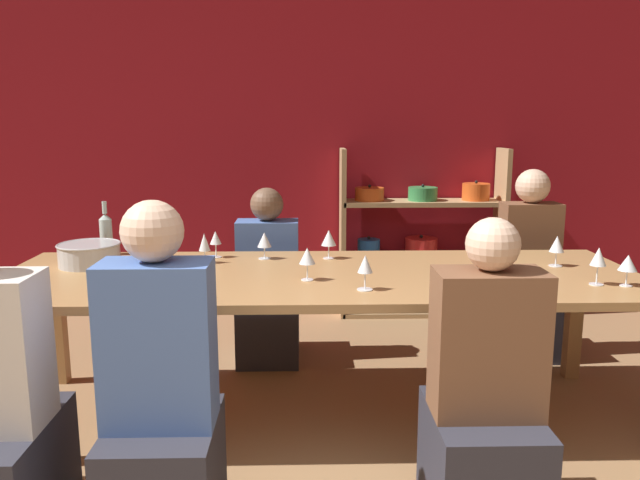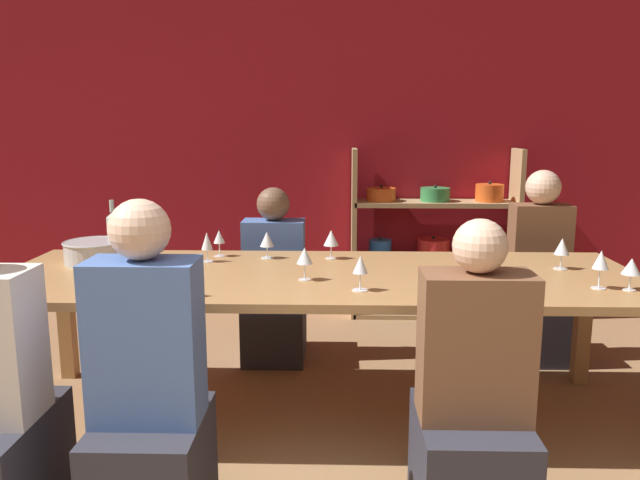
# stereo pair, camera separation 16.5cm
# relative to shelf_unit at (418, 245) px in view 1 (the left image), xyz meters

# --- Properties ---
(wall_back_red) EXTENTS (8.80, 0.06, 2.70)m
(wall_back_red) POSITION_rel_shelf_unit_xyz_m (-0.88, 0.20, 0.80)
(wall_back_red) COLOR maroon
(wall_back_red) RESTS_ON ground_plane
(shelf_unit) EXTENTS (1.27, 0.30, 1.30)m
(shelf_unit) POSITION_rel_shelf_unit_xyz_m (0.00, 0.00, 0.00)
(shelf_unit) COLOR tan
(shelf_unit) RESTS_ON ground_plane
(dining_table) EXTENTS (3.17, 1.09, 0.76)m
(dining_table) POSITION_rel_shelf_unit_xyz_m (-0.81, -1.75, 0.14)
(dining_table) COLOR #AD7F4C
(dining_table) RESTS_ON ground_plane
(mixing_bowl) EXTENTS (0.32, 0.32, 0.12)m
(mixing_bowl) POSITION_rel_shelf_unit_xyz_m (-2.02, -1.55, 0.27)
(mixing_bowl) COLOR #B7BABC
(mixing_bowl) RESTS_ON dining_table
(wine_bottle_dark) EXTENTS (0.07, 0.07, 0.30)m
(wine_bottle_dark) POSITION_rel_shelf_unit_xyz_m (-2.01, -1.27, 0.33)
(wine_bottle_dark) COLOR #B2C6C1
(wine_bottle_dark) RESTS_ON dining_table
(wine_glass_white_a) EXTENTS (0.07, 0.07, 0.16)m
(wine_glass_white_a) POSITION_rel_shelf_unit_xyz_m (-0.62, -2.07, 0.32)
(wine_glass_white_a) COLOR white
(wine_glass_white_a) RESTS_ON dining_table
(wine_glass_white_b) EXTENTS (0.08, 0.08, 0.15)m
(wine_glass_white_b) POSITION_rel_shelf_unit_xyz_m (0.59, -2.03, 0.31)
(wine_glass_white_b) COLOR white
(wine_glass_white_b) RESTS_ON dining_table
(wine_glass_white_c) EXTENTS (0.07, 0.07, 0.14)m
(wine_glass_white_c) POSITION_rel_shelf_unit_xyz_m (-0.01, -2.21, 0.31)
(wine_glass_white_c) COLOR white
(wine_glass_white_c) RESTS_ON dining_table
(wine_glass_red_a) EXTENTS (0.06, 0.06, 0.15)m
(wine_glass_red_a) POSITION_rel_shelf_unit_xyz_m (-1.38, -1.36, 0.31)
(wine_glass_red_a) COLOR white
(wine_glass_red_a) RESTS_ON dining_table
(wine_glass_red_b) EXTENTS (0.08, 0.08, 0.15)m
(wine_glass_red_b) POSITION_rel_shelf_unit_xyz_m (-1.11, -1.41, 0.31)
(wine_glass_red_b) COLOR white
(wine_glass_red_b) RESTS_ON dining_table
(wine_glass_white_d) EXTENTS (0.07, 0.07, 0.16)m
(wine_glass_white_d) POSITION_rel_shelf_unit_xyz_m (-1.42, -1.51, 0.31)
(wine_glass_white_d) COLOR white
(wine_glass_white_d) RESTS_ON dining_table
(wine_glass_empty_a) EXTENTS (0.07, 0.07, 0.18)m
(wine_glass_empty_a) POSITION_rel_shelf_unit_xyz_m (0.46, -2.01, 0.33)
(wine_glass_empty_a) COLOR white
(wine_glass_empty_a) RESTS_ON dining_table
(wine_glass_empty_b) EXTENTS (0.08, 0.08, 0.16)m
(wine_glass_empty_b) POSITION_rel_shelf_unit_xyz_m (0.42, -1.63, 0.32)
(wine_glass_empty_b) COLOR white
(wine_glass_empty_b) RESTS_ON dining_table
(wine_glass_white_e) EXTENTS (0.08, 0.08, 0.16)m
(wine_glass_white_e) POSITION_rel_shelf_unit_xyz_m (-0.75, -1.41, 0.32)
(wine_glass_white_e) COLOR white
(wine_glass_white_e) RESTS_ON dining_table
(wine_glass_red_c) EXTENTS (0.07, 0.07, 0.16)m
(wine_glass_red_c) POSITION_rel_shelf_unit_xyz_m (-1.40, -2.19, 0.32)
(wine_glass_red_c) COLOR white
(wine_glass_red_c) RESTS_ON dining_table
(wine_glass_white_f) EXTENTS (0.08, 0.08, 0.16)m
(wine_glass_white_f) POSITION_rel_shelf_unit_xyz_m (-0.88, -1.89, 0.32)
(wine_glass_white_f) COLOR white
(wine_glass_white_f) RESTS_ON dining_table
(cell_phone) EXTENTS (0.13, 0.17, 0.01)m
(cell_phone) POSITION_rel_shelf_unit_xyz_m (-2.07, -2.16, 0.21)
(cell_phone) COLOR silver
(cell_phone) RESTS_ON dining_table
(person_far_a) EXTENTS (0.39, 0.48, 1.10)m
(person_far_a) POSITION_rel_shelf_unit_xyz_m (-1.12, -0.93, -0.15)
(person_far_a) COLOR #2D2D38
(person_far_a) RESTS_ON ground_plane
(person_near_b) EXTENTS (0.39, 0.49, 1.17)m
(person_near_b) POSITION_rel_shelf_unit_xyz_m (-0.23, -2.65, -0.12)
(person_near_b) COLOR #2D2D38
(person_near_b) RESTS_ON ground_plane
(person_far_b) EXTENTS (0.36, 0.45, 1.21)m
(person_far_b) POSITION_rel_shelf_unit_xyz_m (0.55, -0.89, -0.10)
(person_far_b) COLOR #2D2D38
(person_far_b) RESTS_ON ground_plane
(person_near_c) EXTENTS (0.39, 0.49, 1.24)m
(person_near_c) POSITION_rel_shelf_unit_xyz_m (-1.41, -2.65, -0.09)
(person_near_c) COLOR #2D2D38
(person_near_c) RESTS_ON ground_plane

